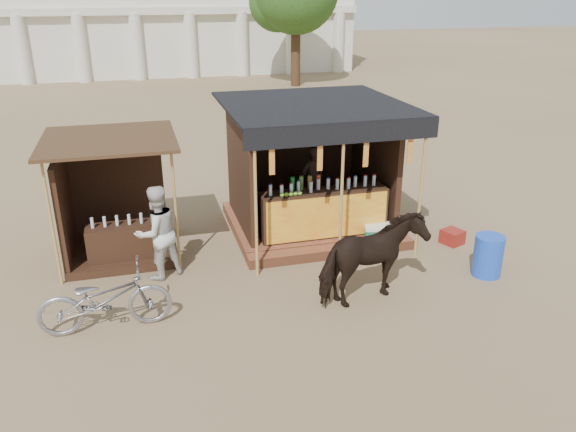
# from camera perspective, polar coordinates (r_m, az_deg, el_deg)

# --- Properties ---
(ground) EXTENTS (120.00, 120.00, 0.00)m
(ground) POSITION_cam_1_polar(r_m,az_deg,el_deg) (9.27, 2.65, -9.95)
(ground) COLOR #846B4C
(ground) RESTS_ON ground
(main_stall) EXTENTS (3.60, 3.61, 2.78)m
(main_stall) POSITION_cam_1_polar(r_m,az_deg,el_deg) (12.00, 2.42, 3.20)
(main_stall) COLOR brown
(main_stall) RESTS_ON ground
(secondary_stall) EXTENTS (2.40, 2.40, 2.38)m
(secondary_stall) POSITION_cam_1_polar(r_m,az_deg,el_deg) (11.46, -17.72, 0.25)
(secondary_stall) COLOR #321C12
(secondary_stall) RESTS_ON ground
(cow) EXTENTS (1.97, 1.29, 1.54)m
(cow) POSITION_cam_1_polar(r_m,az_deg,el_deg) (9.36, 8.51, -4.47)
(cow) COLOR black
(cow) RESTS_ON ground
(motorbike) EXTENTS (2.01, 0.72, 1.05)m
(motorbike) POSITION_cam_1_polar(r_m,az_deg,el_deg) (9.08, -18.12, -8.03)
(motorbike) COLOR gray
(motorbike) RESTS_ON ground
(bystander) EXTENTS (1.05, 0.96, 1.74)m
(bystander) POSITION_cam_1_polar(r_m,az_deg,el_deg) (10.28, -13.15, -1.65)
(bystander) COLOR beige
(bystander) RESTS_ON ground
(blue_barrel) EXTENTS (0.62, 0.62, 0.77)m
(blue_barrel) POSITION_cam_1_polar(r_m,az_deg,el_deg) (10.90, 19.65, -3.82)
(blue_barrel) COLOR blue
(blue_barrel) RESTS_ON ground
(red_crate) EXTENTS (0.49, 0.50, 0.29)m
(red_crate) POSITION_cam_1_polar(r_m,az_deg,el_deg) (12.10, 16.35, -2.04)
(red_crate) COLOR maroon
(red_crate) RESTS_ON ground
(cooler) EXTENTS (0.74, 0.60, 0.46)m
(cooler) POSITION_cam_1_polar(r_m,az_deg,el_deg) (11.61, 9.30, -1.97)
(cooler) COLOR #176A40
(cooler) RESTS_ON ground
(background_building) EXTENTS (26.00, 7.45, 8.18)m
(background_building) POSITION_cam_1_polar(r_m,az_deg,el_deg) (37.40, -15.54, 20.04)
(background_building) COLOR silver
(background_building) RESTS_ON ground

